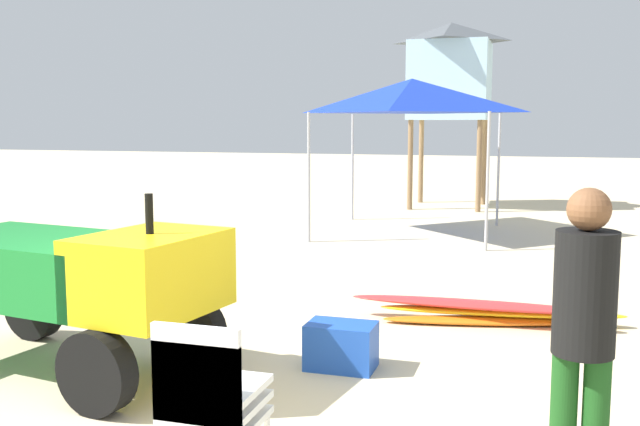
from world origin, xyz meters
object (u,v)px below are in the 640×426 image
(stacked_plastic_chairs, at_px, (208,397))
(surfboard_pile, at_px, (490,312))
(lifeguard_near_center, at_px, (584,325))
(lifeguard_tower, at_px, (450,71))
(popup_canopy, at_px, (412,96))
(utility_cart, at_px, (71,278))
(cooler_box, at_px, (341,346))

(stacked_plastic_chairs, bearing_deg, surfboard_pile, 73.67)
(lifeguard_near_center, relative_size, lifeguard_tower, 0.39)
(surfboard_pile, distance_m, popup_canopy, 6.46)
(lifeguard_near_center, xyz_separation_m, lifeguard_tower, (-2.36, 13.49, 2.23))
(surfboard_pile, height_order, popup_canopy, popup_canopy)
(utility_cart, bearing_deg, popup_canopy, 81.00)
(surfboard_pile, height_order, lifeguard_tower, lifeguard_tower)
(utility_cart, xyz_separation_m, stacked_plastic_chairs, (1.94, -1.55, -0.18))
(stacked_plastic_chairs, distance_m, surfboard_pile, 4.21)
(utility_cart, xyz_separation_m, lifeguard_tower, (1.44, 12.56, 2.42))
(surfboard_pile, distance_m, cooler_box, 2.03)
(lifeguard_near_center, distance_m, popup_canopy, 9.59)
(stacked_plastic_chairs, relative_size, lifeguard_near_center, 0.60)
(surfboard_pile, bearing_deg, lifeguard_near_center, -78.63)
(utility_cart, bearing_deg, lifeguard_near_center, -13.78)
(lifeguard_near_center, height_order, cooler_box, lifeguard_near_center)
(utility_cart, distance_m, lifeguard_near_center, 3.92)
(stacked_plastic_chairs, xyz_separation_m, surfboard_pile, (1.18, 4.01, -0.48))
(utility_cart, height_order, surfboard_pile, utility_cart)
(stacked_plastic_chairs, bearing_deg, utility_cart, 141.45)
(stacked_plastic_chairs, height_order, cooler_box, stacked_plastic_chairs)
(utility_cart, bearing_deg, lifeguard_tower, 83.44)
(popup_canopy, relative_size, lifeguard_tower, 0.69)
(surfboard_pile, distance_m, lifeguard_near_center, 3.57)
(popup_canopy, relative_size, cooler_box, 5.33)
(surfboard_pile, bearing_deg, lifeguard_tower, 99.43)
(utility_cart, distance_m, popup_canopy, 8.47)
(cooler_box, bearing_deg, popup_canopy, 95.66)
(stacked_plastic_chairs, relative_size, popup_canopy, 0.34)
(utility_cart, distance_m, cooler_box, 2.25)
(utility_cart, distance_m, lifeguard_tower, 12.87)
(surfboard_pile, relative_size, lifeguard_tower, 0.64)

